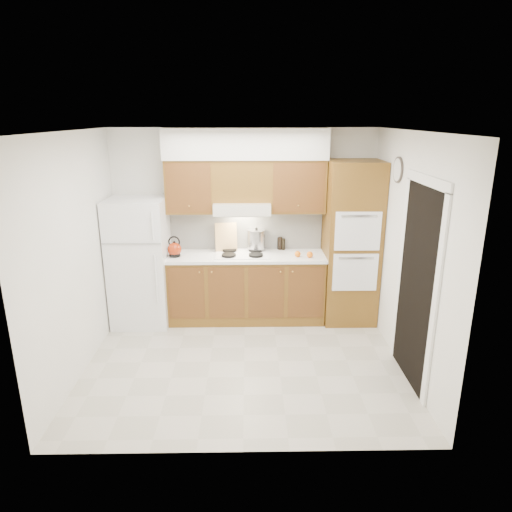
{
  "coord_description": "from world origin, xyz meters",
  "views": [
    {
      "loc": [
        0.05,
        -4.73,
        2.75
      ],
      "look_at": [
        0.15,
        0.45,
        1.15
      ],
      "focal_mm": 32.0,
      "sensor_mm": 36.0,
      "label": 1
    }
  ],
  "objects": [
    {
      "name": "countertop",
      "position": [
        0.03,
        1.19,
        0.92
      ],
      "size": [
        2.13,
        0.62,
        0.04
      ],
      "primitive_type": "cube",
      "color": "white",
      "rests_on": "base_cabinets"
    },
    {
      "name": "fridge",
      "position": [
        -1.41,
        1.14,
        0.86
      ],
      "size": [
        0.75,
        0.72,
        1.72
      ],
      "primitive_type": "cube",
      "color": "white",
      "rests_on": "floor"
    },
    {
      "name": "wall_left",
      "position": [
        -1.8,
        0.0,
        1.3
      ],
      "size": [
        0.02,
        3.0,
        2.6
      ],
      "primitive_type": "cube",
      "color": "white",
      "rests_on": "floor"
    },
    {
      "name": "ceiling",
      "position": [
        0.0,
        0.0,
        2.6
      ],
      "size": [
        3.6,
        3.6,
        0.0
      ],
      "primitive_type": "plane",
      "color": "white",
      "rests_on": "wall_back"
    },
    {
      "name": "soffit",
      "position": [
        0.03,
        1.32,
        2.4
      ],
      "size": [
        2.13,
        0.36,
        0.4
      ],
      "primitive_type": "cube",
      "color": "silver",
      "rests_on": "wall_back"
    },
    {
      "name": "range_hood",
      "position": [
        -0.02,
        1.27,
        1.57
      ],
      "size": [
        0.75,
        0.45,
        0.15
      ],
      "primitive_type": "cube",
      "color": "silver",
      "rests_on": "wall_back"
    },
    {
      "name": "backsplash",
      "position": [
        0.02,
        1.49,
        1.22
      ],
      "size": [
        2.11,
        0.03,
        0.56
      ],
      "primitive_type": "cube",
      "color": "white",
      "rests_on": "countertop"
    },
    {
      "name": "stock_pot",
      "position": [
        0.17,
        1.38,
        1.1
      ],
      "size": [
        0.32,
        0.32,
        0.26
      ],
      "primitive_type": "cylinder",
      "rotation": [
        0.0,
        0.0,
        -0.3
      ],
      "color": "#B2B3B7",
      "rests_on": "cooktop"
    },
    {
      "name": "upper_cab_right",
      "position": [
        0.72,
        1.33,
        1.85
      ],
      "size": [
        0.73,
        0.33,
        0.7
      ],
      "primitive_type": "cube",
      "color": "brown",
      "rests_on": "wall_back"
    },
    {
      "name": "floor",
      "position": [
        0.0,
        0.0,
        0.0
      ],
      "size": [
        3.6,
        3.6,
        0.0
      ],
      "primitive_type": "plane",
      "color": "#B8B1A1",
      "rests_on": "ground"
    },
    {
      "name": "upper_cab_over_hood",
      "position": [
        -0.02,
        1.33,
        1.92
      ],
      "size": [
        0.75,
        0.33,
        0.55
      ],
      "primitive_type": "cube",
      "color": "brown",
      "rests_on": "range_hood"
    },
    {
      "name": "orange_near",
      "position": [
        0.87,
        1.05,
        0.98
      ],
      "size": [
        0.1,
        0.1,
        0.08
      ],
      "primitive_type": "sphere",
      "rotation": [
        0.0,
        0.0,
        -0.18
      ],
      "color": "orange",
      "rests_on": "countertop"
    },
    {
      "name": "cooktop",
      "position": [
        -0.02,
        1.21,
        0.95
      ],
      "size": [
        0.74,
        0.5,
        0.01
      ],
      "primitive_type": "cube",
      "color": "white",
      "rests_on": "countertop"
    },
    {
      "name": "condiment_a",
      "position": [
        0.5,
        1.44,
        1.03
      ],
      "size": [
        0.06,
        0.06,
        0.18
      ],
      "primitive_type": "cylinder",
      "rotation": [
        0.0,
        0.0,
        -0.21
      ],
      "color": "black",
      "rests_on": "countertop"
    },
    {
      "name": "base_cabinets",
      "position": [
        0.02,
        1.2,
        0.45
      ],
      "size": [
        2.11,
        0.6,
        0.9
      ],
      "primitive_type": "cube",
      "color": "brown",
      "rests_on": "floor"
    },
    {
      "name": "kettle",
      "position": [
        -0.93,
        1.12,
        1.04
      ],
      "size": [
        0.24,
        0.24,
        0.19
      ],
      "primitive_type": "sphere",
      "rotation": [
        0.0,
        0.0,
        0.34
      ],
      "color": "maroon",
      "rests_on": "countertop"
    },
    {
      "name": "condiment_c",
      "position": [
        0.49,
        1.45,
        1.03
      ],
      "size": [
        0.08,
        0.08,
        0.17
      ],
      "primitive_type": "cylinder",
      "rotation": [
        0.0,
        0.0,
        0.39
      ],
      "color": "black",
      "rests_on": "countertop"
    },
    {
      "name": "wall_right",
      "position": [
        1.8,
        0.0,
        1.3
      ],
      "size": [
        0.02,
        3.0,
        2.6
      ],
      "primitive_type": "cube",
      "color": "white",
      "rests_on": "floor"
    },
    {
      "name": "wall_back",
      "position": [
        0.0,
        1.5,
        1.3
      ],
      "size": [
        3.6,
        0.02,
        2.6
      ],
      "primitive_type": "cube",
      "color": "white",
      "rests_on": "floor"
    },
    {
      "name": "upper_cab_left",
      "position": [
        -0.71,
        1.33,
        1.85
      ],
      "size": [
        0.63,
        0.33,
        0.7
      ],
      "primitive_type": "cube",
      "color": "brown",
      "rests_on": "wall_back"
    },
    {
      "name": "doorway",
      "position": [
        1.79,
        -0.35,
        1.05
      ],
      "size": [
        0.02,
        0.9,
        2.1
      ],
      "primitive_type": "cube",
      "color": "black",
      "rests_on": "floor"
    },
    {
      "name": "cutting_board",
      "position": [
        -0.25,
        1.38,
        1.14
      ],
      "size": [
        0.31,
        0.14,
        0.39
      ],
      "primitive_type": "cube",
      "rotation": [
        -0.21,
        0.0,
        0.13
      ],
      "color": "#D8B66E",
      "rests_on": "countertop"
    },
    {
      "name": "wall_clock",
      "position": [
        1.79,
        0.55,
        2.15
      ],
      "size": [
        0.02,
        0.3,
        0.3
      ],
      "primitive_type": "cylinder",
      "rotation": [
        0.0,
        1.57,
        0.0
      ],
      "color": "#3F3833",
      "rests_on": "wall_right"
    },
    {
      "name": "oven_cabinet",
      "position": [
        1.44,
        1.18,
        1.1
      ],
      "size": [
        0.7,
        0.65,
        2.2
      ],
      "primitive_type": "cube",
      "color": "brown",
      "rests_on": "floor"
    },
    {
      "name": "orange_far",
      "position": [
        0.71,
        1.08,
        0.98
      ],
      "size": [
        0.09,
        0.09,
        0.08
      ],
      "primitive_type": "sphere",
      "rotation": [
        0.0,
        0.0,
        -0.2
      ],
      "color": "orange",
      "rests_on": "countertop"
    },
    {
      "name": "condiment_b",
      "position": [
        0.55,
        1.43,
        1.02
      ],
      "size": [
        0.06,
        0.06,
        0.16
      ],
      "primitive_type": "cylinder",
      "rotation": [
        0.0,
        0.0,
        0.28
      ],
      "color": "black",
      "rests_on": "countertop"
    }
  ]
}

